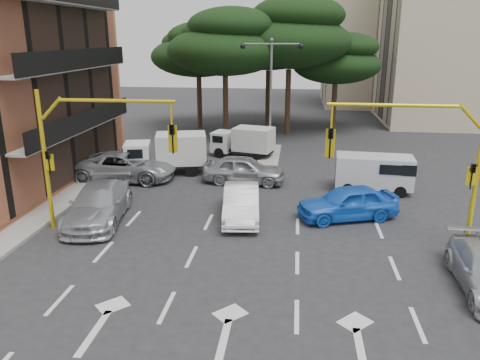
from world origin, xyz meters
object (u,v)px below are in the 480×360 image
object	(u,v)px
car_silver_wagon	(99,204)
car_silver_cross_b	(244,169)
signal_mast_left	(84,142)
van_white	(374,173)
car_blue_compact	(348,202)
box_truck_a	(167,154)
signal_mast_right	(430,152)
car_white_hatch	(241,203)
box_truck_b	(243,142)
street_lamp_center	(271,77)
car_silver_cross_a	(125,166)

from	to	relation	value
car_silver_wagon	car_silver_cross_b	bearing A→B (deg)	39.26
signal_mast_left	van_white	xyz separation A→B (m)	(12.80, 6.95, -2.89)
car_blue_compact	box_truck_a	xyz separation A→B (m)	(-10.19, 6.29, 0.44)
signal_mast_right	car_silver_cross_b	xyz separation A→B (m)	(-7.88, 7.57, -3.09)
car_white_hatch	car_blue_compact	size ratio (longest dim) A/B	0.99
car_silver_cross_b	van_white	distance (m)	7.10
car_white_hatch	car_silver_cross_b	world-z (taller)	car_silver_cross_b
signal_mast_left	box_truck_b	xyz separation A→B (m)	(4.99, 13.51, -2.83)
signal_mast_right	signal_mast_left	distance (m)	13.61
street_lamp_center	box_truck_b	world-z (taller)	street_lamp_center
signal_mast_right	signal_mast_left	xyz separation A→B (m)	(-13.61, 0.00, 0.00)
car_silver_cross_b	car_silver_wagon	bearing A→B (deg)	140.90
car_silver_cross_b	box_truck_a	bearing A→B (deg)	76.82
car_white_hatch	signal_mast_right	bearing A→B (deg)	-22.40
street_lamp_center	car_white_hatch	size ratio (longest dim) A/B	1.72
signal_mast_left	car_white_hatch	world-z (taller)	signal_mast_left
signal_mast_right	van_white	bearing A→B (deg)	96.64
car_blue_compact	box_truck_b	size ratio (longest dim) A/B	1.06
car_white_hatch	box_truck_b	bearing A→B (deg)	90.21
car_silver_wagon	box_truck_a	size ratio (longest dim) A/B	1.13
car_silver_wagon	car_silver_cross_a	distance (m)	6.29
car_blue_compact	signal_mast_right	bearing A→B (deg)	24.60
signal_mast_left	van_white	world-z (taller)	signal_mast_left
signal_mast_right	car_silver_wagon	distance (m)	14.13
car_blue_compact	car_white_hatch	bearing A→B (deg)	-102.45
signal_mast_right	signal_mast_left	world-z (taller)	same
car_white_hatch	car_silver_wagon	world-z (taller)	car_silver_wagon
car_silver_wagon	car_silver_cross_a	world-z (taller)	car_silver_cross_a
car_silver_cross_b	box_truck_b	xyz separation A→B (m)	(-0.74, 5.94, 0.26)
street_lamp_center	box_truck_a	distance (m)	8.85
van_white	street_lamp_center	bearing A→B (deg)	-135.49
signal_mast_left	car_silver_cross_a	world-z (taller)	signal_mast_left
signal_mast_left	car_silver_cross_b	world-z (taller)	signal_mast_left
car_white_hatch	car_silver_cross_b	size ratio (longest dim) A/B	0.97
car_silver_cross_a	car_silver_wagon	bearing A→B (deg)	-170.76
signal_mast_right	van_white	distance (m)	7.57
van_white	box_truck_b	distance (m)	10.20
signal_mast_right	car_white_hatch	bearing A→B (deg)	163.58
car_silver_cross_a	signal_mast_left	bearing A→B (deg)	-171.14
signal_mast_right	car_blue_compact	distance (m)	4.86
street_lamp_center	car_silver_cross_a	bearing A→B (deg)	-140.09
car_silver_cross_a	van_white	distance (m)	14.00
car_silver_wagon	van_white	distance (m)	14.20
car_blue_compact	car_silver_wagon	xyz separation A→B (m)	(-11.18, -1.60, 0.03)
box_truck_a	car_silver_cross_a	bearing A→B (deg)	116.23
car_silver_cross_b	box_truck_b	distance (m)	5.99
signal_mast_right	van_white	xyz separation A→B (m)	(-0.81, 6.95, -2.89)
car_blue_compact	box_truck_b	distance (m)	12.37
box_truck_a	signal_mast_left	bearing A→B (deg)	161.23
box_truck_b	street_lamp_center	bearing A→B (deg)	-59.77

